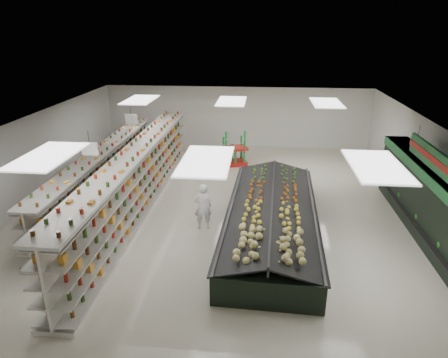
# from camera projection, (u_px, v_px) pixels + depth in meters

# --- Properties ---
(floor) EXTENTS (16.00, 16.00, 0.00)m
(floor) POSITION_uv_depth(u_px,v_px,m) (222.00, 208.00, 14.48)
(floor) COLOR beige
(floor) RESTS_ON ground
(ceiling) EXTENTS (14.00, 16.00, 0.02)m
(ceiling) POSITION_uv_depth(u_px,v_px,m) (222.00, 122.00, 13.32)
(ceiling) COLOR white
(ceiling) RESTS_ON wall_back
(wall_back) EXTENTS (14.00, 0.02, 3.20)m
(wall_back) POSITION_uv_depth(u_px,v_px,m) (237.00, 117.00, 21.32)
(wall_back) COLOR white
(wall_back) RESTS_ON floor
(wall_front) EXTENTS (14.00, 0.02, 3.20)m
(wall_front) POSITION_uv_depth(u_px,v_px,m) (174.00, 330.00, 6.48)
(wall_front) COLOR white
(wall_front) RESTS_ON floor
(wall_left) EXTENTS (0.02, 16.00, 3.20)m
(wall_left) POSITION_uv_depth(u_px,v_px,m) (31.00, 161.00, 14.51)
(wall_left) COLOR white
(wall_left) RESTS_ON floor
(wall_right) EXTENTS (0.02, 16.00, 3.20)m
(wall_right) POSITION_uv_depth(u_px,v_px,m) (431.00, 173.00, 13.29)
(wall_right) COLOR white
(wall_right) RESTS_ON floor
(produce_wall_case) EXTENTS (0.93, 8.00, 2.20)m
(produce_wall_case) POSITION_uv_depth(u_px,v_px,m) (432.00, 201.00, 12.07)
(produce_wall_case) COLOR black
(produce_wall_case) RESTS_ON floor
(aisle_sign_near) EXTENTS (0.52, 0.06, 0.75)m
(aisle_sign_near) POSITION_uv_depth(u_px,v_px,m) (90.00, 149.00, 11.96)
(aisle_sign_near) COLOR white
(aisle_sign_near) RESTS_ON ceiling
(aisle_sign_far) EXTENTS (0.52, 0.06, 0.75)m
(aisle_sign_far) POSITION_uv_depth(u_px,v_px,m) (131.00, 119.00, 15.67)
(aisle_sign_far) COLOR white
(aisle_sign_far) RESTS_ON ceiling
(hortifruti_banner) EXTENTS (0.12, 3.20, 0.95)m
(hortifruti_banner) POSITION_uv_depth(u_px,v_px,m) (431.00, 157.00, 11.58)
(hortifruti_banner) COLOR #1C6C33
(hortifruti_banner) RESTS_ON ceiling
(gondola_left) EXTENTS (0.87, 10.70, 1.85)m
(gondola_left) POSITION_uv_depth(u_px,v_px,m) (104.00, 175.00, 15.26)
(gondola_left) COLOR silver
(gondola_left) RESTS_ON floor
(gondola_center) EXTENTS (0.96, 12.77, 2.21)m
(gondola_center) POSITION_uv_depth(u_px,v_px,m) (137.00, 183.00, 14.06)
(gondola_center) COLOR silver
(gondola_center) RESTS_ON floor
(produce_island) EXTENTS (3.15, 7.90, 1.16)m
(produce_island) POSITION_uv_depth(u_px,v_px,m) (272.00, 216.00, 12.69)
(produce_island) COLOR black
(produce_island) RESTS_ON floor
(soda_endcap) EXTENTS (1.40, 1.15, 1.55)m
(soda_endcap) POSITION_uv_depth(u_px,v_px,m) (234.00, 150.00, 18.71)
(soda_endcap) COLOR red
(soda_endcap) RESTS_ON floor
(shopper_main) EXTENTS (0.64, 0.50, 1.55)m
(shopper_main) POSITION_uv_depth(u_px,v_px,m) (203.00, 207.00, 12.80)
(shopper_main) COLOR silver
(shopper_main) RESTS_ON floor
(shopper_background) EXTENTS (0.57, 0.79, 1.47)m
(shopper_background) POSITION_uv_depth(u_px,v_px,m) (134.00, 158.00, 17.52)
(shopper_background) COLOR tan
(shopper_background) RESTS_ON floor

